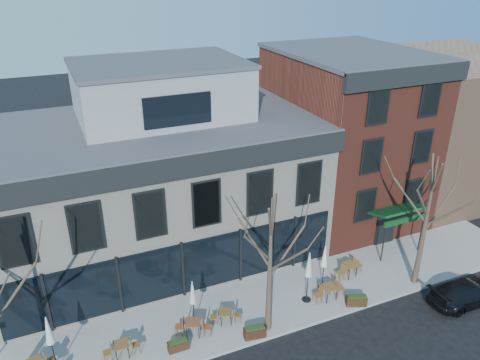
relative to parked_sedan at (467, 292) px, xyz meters
name	(u,v)px	position (x,y,z in m)	size (l,w,h in m)	color
ground	(184,298)	(-13.37, 6.13, -0.62)	(120.00, 120.00, 0.00)	black
sidewalk_front	(257,305)	(-10.12, 3.98, -0.54)	(33.50, 4.70, 0.15)	gray
corner_building	(155,180)	(-13.29, 11.20, 4.10)	(18.39, 10.39, 11.10)	beige
red_brick_building	(345,135)	(-0.37, 11.11, 5.02)	(8.20, 11.78, 11.18)	maroon
bg_building	(445,121)	(9.63, 12.13, 4.38)	(12.00, 12.00, 10.00)	#8C664C
tree_mid	(270,265)	(-10.36, 2.23, 3.17)	(3.50, 3.55, 7.04)	#382B21
tree_right	(426,221)	(-1.36, 2.23, 3.40)	(3.72, 3.77, 7.48)	#382B21
parked_sedan	(467,292)	(0.00, 0.00, 0.00)	(1.74, 4.27, 1.24)	black
cafe_set_1	(122,348)	(-17.12, 3.25, -0.02)	(1.66, 0.69, 0.87)	brown
cafe_set_2	(193,326)	(-13.78, 3.25, 0.01)	(1.78, 1.14, 0.93)	brown
cafe_set_3	(226,316)	(-12.09, 3.40, -0.05)	(1.58, 0.83, 0.81)	brown
cafe_set_4	(329,291)	(-6.51, 2.91, 0.02)	(1.82, 0.75, 0.95)	brown
cafe_set_5	(349,269)	(-4.37, 4.12, 0.02)	(1.84, 0.83, 0.94)	brown
umbrella_0	(49,333)	(-19.87, 3.62, 1.57)	(0.46, 0.46, 2.89)	black
umbrella_2	(193,295)	(-13.56, 3.83, 1.37)	(0.42, 0.42, 2.61)	black
umbrella_3	(309,267)	(-7.62, 3.26, 1.61)	(0.47, 0.47, 2.94)	black
umbrella_4	(324,258)	(-6.30, 3.85, 1.41)	(0.43, 0.43, 2.66)	black
planter_1	(178,345)	(-14.72, 2.62, -0.21)	(0.94, 0.38, 0.53)	#321D10
planter_2	(255,332)	(-11.20, 1.96, -0.18)	(1.08, 0.55, 0.58)	#321B10
planter_3	(356,300)	(-5.48, 1.93, -0.18)	(1.12, 0.78, 0.58)	#322010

